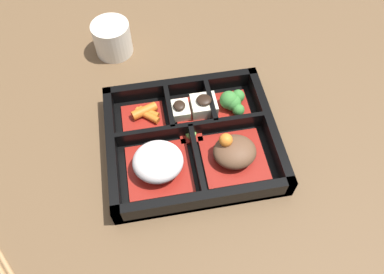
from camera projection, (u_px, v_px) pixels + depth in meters
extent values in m
plane|color=brown|center=(192.00, 145.00, 0.62)|extent=(3.00, 3.00, 0.00)
cube|color=black|center=(192.00, 144.00, 0.62)|extent=(0.27, 0.23, 0.01)
cube|color=black|center=(181.00, 88.00, 0.67)|extent=(0.27, 0.01, 0.04)
cube|color=black|center=(205.00, 200.00, 0.55)|extent=(0.27, 0.01, 0.04)
cube|color=black|center=(268.00, 127.00, 0.62)|extent=(0.01, 0.23, 0.04)
cube|color=black|center=(113.00, 151.00, 0.60)|extent=(0.01, 0.23, 0.04)
cube|color=black|center=(190.00, 131.00, 0.62)|extent=(0.24, 0.01, 0.04)
cube|color=black|center=(210.00, 107.00, 0.64)|extent=(0.01, 0.09, 0.04)
cube|color=black|center=(170.00, 112.00, 0.64)|extent=(0.01, 0.09, 0.04)
cube|color=black|center=(197.00, 162.00, 0.58)|extent=(0.01, 0.12, 0.04)
cube|color=maroon|center=(234.00, 158.00, 0.60)|extent=(0.10, 0.10, 0.01)
ellipsoid|color=brown|center=(235.00, 152.00, 0.58)|extent=(0.07, 0.06, 0.03)
sphere|color=orange|center=(226.00, 140.00, 0.57)|extent=(0.02, 0.02, 0.02)
cube|color=maroon|center=(159.00, 169.00, 0.59)|extent=(0.10, 0.10, 0.01)
ellipsoid|color=silver|center=(158.00, 162.00, 0.56)|extent=(0.08, 0.07, 0.04)
cube|color=maroon|center=(232.00, 107.00, 0.65)|extent=(0.06, 0.07, 0.01)
sphere|color=#387A33|center=(233.00, 103.00, 0.64)|extent=(0.03, 0.03, 0.03)
sphere|color=#387A33|center=(233.00, 103.00, 0.64)|extent=(0.03, 0.03, 0.03)
sphere|color=#387A33|center=(230.00, 103.00, 0.64)|extent=(0.02, 0.02, 0.02)
sphere|color=#387A33|center=(229.00, 100.00, 0.64)|extent=(0.03, 0.03, 0.03)
sphere|color=#387A33|center=(238.00, 96.00, 0.65)|extent=(0.02, 0.02, 0.02)
sphere|color=#387A33|center=(238.00, 110.00, 0.63)|extent=(0.02, 0.02, 0.02)
cube|color=maroon|center=(190.00, 113.00, 0.65)|extent=(0.05, 0.07, 0.01)
cube|color=beige|center=(204.00, 106.00, 0.64)|extent=(0.04, 0.04, 0.02)
ellipsoid|color=black|center=(204.00, 100.00, 0.62)|extent=(0.03, 0.02, 0.01)
cube|color=beige|center=(180.00, 110.00, 0.63)|extent=(0.03, 0.04, 0.02)
ellipsoid|color=black|center=(179.00, 105.00, 0.62)|extent=(0.02, 0.02, 0.01)
cube|color=maroon|center=(143.00, 119.00, 0.64)|extent=(0.07, 0.07, 0.01)
cylinder|color=#D1661E|center=(147.00, 115.00, 0.63)|extent=(0.04, 0.04, 0.01)
cylinder|color=#D1661E|center=(144.00, 111.00, 0.63)|extent=(0.05, 0.03, 0.02)
cylinder|color=#D1661E|center=(149.00, 112.00, 0.64)|extent=(0.04, 0.03, 0.01)
cube|color=maroon|center=(191.00, 133.00, 0.62)|extent=(0.04, 0.04, 0.01)
cylinder|color=#75A84C|center=(190.00, 134.00, 0.62)|extent=(0.02, 0.02, 0.00)
cylinder|color=#75A84C|center=(189.00, 130.00, 0.62)|extent=(0.02, 0.02, 0.01)
cylinder|color=beige|center=(112.00, 39.00, 0.72)|extent=(0.07, 0.07, 0.06)
cylinder|color=#597A38|center=(110.00, 27.00, 0.69)|extent=(0.06, 0.06, 0.01)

